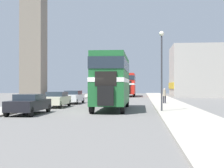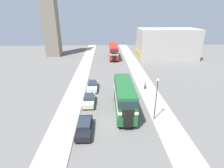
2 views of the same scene
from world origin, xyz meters
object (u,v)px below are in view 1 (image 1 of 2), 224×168
object	(u,v)px
double_decker_bus	(112,78)
church_tower	(34,8)
street_lamp	(162,59)
car_parked_near	(29,104)
car_parked_far	(73,97)
pedestrian_walking	(164,95)
car_parked_mid	(57,99)
bus_distant	(128,83)

from	to	relation	value
double_decker_bus	church_tower	world-z (taller)	church_tower
double_decker_bus	street_lamp	xyz separation A→B (m)	(3.89, -2.31, 1.35)
double_decker_bus	car_parked_near	size ratio (longest dim) A/B	2.04
double_decker_bus	car_parked_far	world-z (taller)	double_decker_bus
church_tower	car_parked_near	bearing A→B (deg)	-70.82
car_parked_near	pedestrian_walking	xyz separation A→B (m)	(10.13, 12.36, 0.28)
double_decker_bus	car_parked_mid	bearing A→B (deg)	154.85
car_parked_far	street_lamp	bearing A→B (deg)	-49.77
car_parked_far	church_tower	bearing A→B (deg)	117.03
double_decker_bus	bus_distant	world-z (taller)	double_decker_bus
church_tower	car_parked_mid	bearing A→B (deg)	-67.31
pedestrian_walking	car_parked_mid	bearing A→B (deg)	-152.34
bus_distant	car_parked_mid	xyz separation A→B (m)	(-5.28, -30.03, -1.75)
street_lamp	church_tower	world-z (taller)	church_tower
bus_distant	car_parked_mid	bearing A→B (deg)	-99.97
car_parked_mid	car_parked_far	bearing A→B (deg)	87.95
street_lamp	double_decker_bus	bearing A→B (deg)	149.29
street_lamp	church_tower	xyz separation A→B (m)	(-23.67, 39.39, 14.20)
pedestrian_walking	street_lamp	distance (m)	10.58
double_decker_bus	street_lamp	distance (m)	4.72
bus_distant	church_tower	bearing A→B (deg)	167.03
double_decker_bus	car_parked_mid	xyz separation A→B (m)	(-5.32, 2.50, -1.87)
car_parked_near	car_parked_far	xyz separation A→B (m)	(0.19, 12.87, 0.02)
bus_distant	car_parked_near	distance (m)	37.49
bus_distant	car_parked_far	distance (m)	24.79
car_parked_mid	car_parked_far	xyz separation A→B (m)	(0.21, 5.83, 0.01)
double_decker_bus	church_tower	bearing A→B (deg)	118.08
street_lamp	church_tower	bearing A→B (deg)	121.00
car_parked_mid	church_tower	bearing A→B (deg)	112.69
pedestrian_walking	street_lamp	xyz separation A→B (m)	(-0.94, -10.12, 2.95)
bus_distant	street_lamp	xyz separation A→B (m)	(3.93, -34.84, 1.46)
double_decker_bus	car_parked_mid	distance (m)	6.17
double_decker_bus	car_parked_near	distance (m)	7.23
double_decker_bus	pedestrian_walking	size ratio (longest dim) A/B	5.92
car_parked_near	car_parked_mid	world-z (taller)	car_parked_mid
double_decker_bus	pedestrian_walking	world-z (taller)	double_decker_bus
car_parked_mid	pedestrian_walking	xyz separation A→B (m)	(10.14, 5.32, 0.27)
car_parked_near	bus_distant	bearing A→B (deg)	81.92
car_parked_far	church_tower	world-z (taller)	church_tower
double_decker_bus	car_parked_mid	world-z (taller)	double_decker_bus
car_parked_near	pedestrian_walking	size ratio (longest dim) A/B	2.91
double_decker_bus	street_lamp	world-z (taller)	street_lamp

